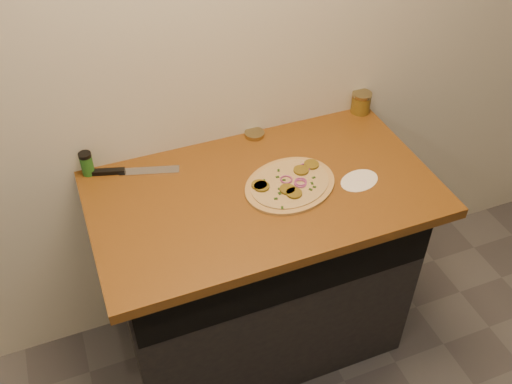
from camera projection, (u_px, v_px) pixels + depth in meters
name	position (u px, v px, depth m)	size (l,w,h in m)	color
cabinet	(259.00, 271.00, 2.31)	(1.10, 0.60, 0.86)	black
countertop	(263.00, 192.00, 1.99)	(1.20, 0.70, 0.04)	brown
pizza	(290.00, 184.00, 1.98)	(0.43, 0.43, 0.02)	tan
chefs_knife	(128.00, 171.00, 2.04)	(0.31, 0.12, 0.02)	#B7BAC1
mason_jar_lid	(254.00, 134.00, 2.21)	(0.08, 0.08, 0.02)	#918154
salsa_jar	(361.00, 102.00, 2.31)	(0.08, 0.08, 0.09)	#A32C10
spice_shaker	(87.00, 164.00, 2.01)	(0.05, 0.05, 0.09)	#23621E
flour_spill	(359.00, 181.00, 2.01)	(0.15, 0.15, 0.00)	silver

